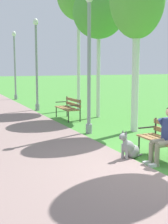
{
  "coord_description": "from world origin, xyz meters",
  "views": [
    {
      "loc": [
        -3.92,
        -5.0,
        2.12
      ],
      "look_at": [
        -0.56,
        2.46,
        0.9
      ],
      "focal_mm": 49.83,
      "sensor_mm": 36.0,
      "label": 1
    }
  ],
  "objects": [
    {
      "name": "park_bench_mid",
      "position": [
        0.57,
        6.42,
        0.51
      ],
      "size": [
        0.55,
        1.5,
        0.85
      ],
      "color": "olive",
      "rests_on": "ground"
    },
    {
      "name": "lamp_post_near",
      "position": [
        0.18,
        3.73,
        2.22
      ],
      "size": [
        0.24,
        0.24,
        4.29
      ],
      "color": "gray",
      "rests_on": "ground"
    },
    {
      "name": "lamp_post_far",
      "position": [
        0.22,
        14.74,
        2.19
      ],
      "size": [
        0.24,
        0.24,
        4.24
      ],
      "color": "gray",
      "rests_on": "ground"
    },
    {
      "name": "lamp_post_mid",
      "position": [
        0.11,
        9.36,
        2.22
      ],
      "size": [
        0.24,
        0.24,
        4.28
      ],
      "color": "gray",
      "rests_on": "ground"
    },
    {
      "name": "dog_grey",
      "position": [
        -0.14,
        0.85,
        0.26
      ],
      "size": [
        0.81,
        0.41,
        0.71
      ],
      "color": "gray",
      "rests_on": "ground"
    },
    {
      "name": "ground_plane",
      "position": [
        0.0,
        0.0,
        0.0
      ],
      "size": [
        120.0,
        120.0,
        0.0
      ],
      "primitive_type": "plane",
      "color": "#478E38"
    },
    {
      "name": "person_seated_on_near_bench",
      "position": [
        0.41,
        0.26,
        0.68
      ],
      "size": [
        0.74,
        0.49,
        1.25
      ],
      "color": "gray",
      "rests_on": "ground"
    },
    {
      "name": "birch_tree_third",
      "position": [
        1.87,
        6.42,
        4.2
      ],
      "size": [
        2.07,
        2.12,
        5.25
      ],
      "color": "silver",
      "rests_on": "ground"
    },
    {
      "name": "park_bench_near",
      "position": [
        0.62,
        0.46,
        0.51
      ],
      "size": [
        0.55,
        1.5,
        0.85
      ],
      "color": "olive",
      "rests_on": "ground"
    }
  ]
}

